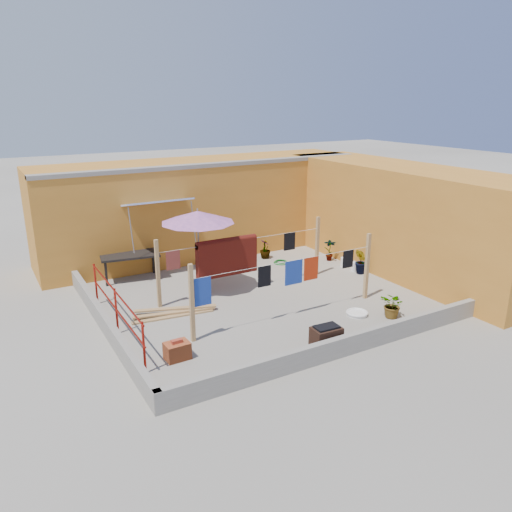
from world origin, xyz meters
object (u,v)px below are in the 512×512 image
object	(u,v)px
brazier	(326,338)
water_jug_b	(354,267)
patio_umbrella	(198,217)
outdoor_table	(130,257)
white_basin	(357,313)
plant_back_a	(239,251)
green_hose	(281,262)
water_jug_a	(344,262)
brick_stack	(177,351)

from	to	relation	value
brazier	water_jug_b	xyz separation A→B (m)	(3.90, 3.65, -0.13)
patio_umbrella	outdoor_table	size ratio (longest dim) A/B	1.42
white_basin	plant_back_a	distance (m)	5.33
outdoor_table	plant_back_a	size ratio (longest dim) A/B	2.54
patio_umbrella	green_hose	world-z (taller)	patio_umbrella
patio_umbrella	water_jug_a	distance (m)	5.28
brick_stack	green_hose	bearing A→B (deg)	38.91
white_basin	plant_back_a	world-z (taller)	plant_back_a
brazier	plant_back_a	size ratio (longest dim) A/B	0.92
water_jug_b	green_hose	distance (m)	2.38
white_basin	water_jug_b	size ratio (longest dim) A/B	1.64
green_hose	outdoor_table	bearing A→B (deg)	168.54
water_jug_b	plant_back_a	size ratio (longest dim) A/B	0.48
patio_umbrella	brick_stack	distance (m)	4.19
outdoor_table	water_jug_b	world-z (taller)	outdoor_table
brazier	water_jug_b	size ratio (longest dim) A/B	1.94
patio_umbrella	water_jug_b	world-z (taller)	patio_umbrella
water_jug_b	white_basin	bearing A→B (deg)	-129.21
outdoor_table	brazier	size ratio (longest dim) A/B	2.75
brick_stack	water_jug_b	xyz separation A→B (m)	(6.80, 2.44, -0.04)
brick_stack	outdoor_table	bearing A→B (deg)	83.78
brazier	white_basin	distance (m)	2.08
brazier	green_hose	world-z (taller)	brazier
patio_umbrella	green_hose	distance (m)	4.08
brick_stack	water_jug_a	size ratio (longest dim) A/B	1.46
brick_stack	patio_umbrella	bearing A→B (deg)	58.94
brick_stack	water_jug_a	xyz separation A→B (m)	(6.80, 2.92, -0.03)
water_jug_a	water_jug_b	size ratio (longest dim) A/B	1.05
outdoor_table	plant_back_a	xyz separation A→B (m)	(3.61, -0.05, -0.36)
brick_stack	brazier	size ratio (longest dim) A/B	0.79
green_hose	brazier	bearing A→B (deg)	-113.30
green_hose	water_jug_a	bearing A→B (deg)	-40.21
brazier	white_basin	xyz separation A→B (m)	(1.78, 1.05, -0.22)
brick_stack	water_jug_a	world-z (taller)	brick_stack
patio_umbrella	white_basin	xyz separation A→B (m)	(2.76, -3.35, -2.08)
patio_umbrella	brick_stack	bearing A→B (deg)	-121.06
brick_stack	green_hose	world-z (taller)	brick_stack
outdoor_table	brick_stack	xyz separation A→B (m)	(-0.56, -5.18, -0.52)
white_basin	patio_umbrella	bearing A→B (deg)	129.49
water_jug_a	patio_umbrella	bearing A→B (deg)	176.94
outdoor_table	water_jug_a	xyz separation A→B (m)	(6.24, -2.26, -0.55)
brick_stack	brazier	bearing A→B (deg)	-22.75
outdoor_table	water_jug_a	size ratio (longest dim) A/B	5.06
outdoor_table	plant_back_a	distance (m)	3.63
patio_umbrella	brazier	xyz separation A→B (m)	(0.98, -4.40, -1.86)
patio_umbrella	white_basin	world-z (taller)	patio_umbrella
brazier	water_jug_a	xyz separation A→B (m)	(3.90, 4.14, -0.12)
plant_back_a	green_hose	bearing A→B (deg)	-40.00
patio_umbrella	brazier	bearing A→B (deg)	-77.40
outdoor_table	water_jug_a	distance (m)	6.66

